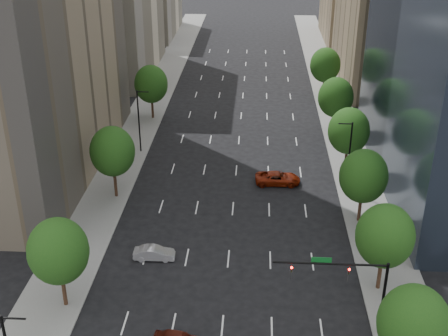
# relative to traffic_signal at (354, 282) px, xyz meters

# --- Properties ---
(sidewalk_left) EXTENTS (6.00, 200.00, 0.15)m
(sidewalk_left) POSITION_rel_traffic_signal_xyz_m (-26.03, 30.00, -5.10)
(sidewalk_left) COLOR slate
(sidewalk_left) RESTS_ON ground
(sidewalk_right) EXTENTS (6.00, 200.00, 0.15)m
(sidewalk_right) POSITION_rel_traffic_signal_xyz_m (4.97, 30.00, -5.10)
(sidewalk_right) COLOR slate
(sidewalk_right) RESTS_ON ground
(parking_tan_right) EXTENTS (14.00, 30.00, 30.00)m
(parking_tan_right) POSITION_rel_traffic_signal_xyz_m (14.47, 70.00, 9.83)
(parking_tan_right) COLOR #8C7759
(parking_tan_right) RESTS_ON ground
(filler_right) EXTENTS (14.00, 26.00, 16.00)m
(filler_right) POSITION_rel_traffic_signal_xyz_m (14.47, 103.00, 2.83)
(filler_right) COLOR #8C7759
(filler_right) RESTS_ON ground
(tree_right_0) EXTENTS (5.20, 5.20, 8.39)m
(tree_right_0) POSITION_rel_traffic_signal_xyz_m (3.47, -5.00, 0.22)
(tree_right_0) COLOR #382316
(tree_right_0) RESTS_ON ground
(tree_right_1) EXTENTS (5.20, 5.20, 8.75)m
(tree_right_1) POSITION_rel_traffic_signal_xyz_m (3.47, 6.00, 0.58)
(tree_right_1) COLOR #382316
(tree_right_1) RESTS_ON ground
(tree_right_2) EXTENTS (5.20, 5.20, 8.61)m
(tree_right_2) POSITION_rel_traffic_signal_xyz_m (3.47, 18.00, 0.43)
(tree_right_2) COLOR #382316
(tree_right_2) RESTS_ON ground
(tree_right_3) EXTENTS (5.20, 5.20, 8.89)m
(tree_right_3) POSITION_rel_traffic_signal_xyz_m (3.47, 30.00, 0.72)
(tree_right_3) COLOR #382316
(tree_right_3) RESTS_ON ground
(tree_right_4) EXTENTS (5.20, 5.20, 8.46)m
(tree_right_4) POSITION_rel_traffic_signal_xyz_m (3.47, 44.00, 0.29)
(tree_right_4) COLOR #382316
(tree_right_4) RESTS_ON ground
(tree_right_5) EXTENTS (5.20, 5.20, 8.75)m
(tree_right_5) POSITION_rel_traffic_signal_xyz_m (3.47, 60.00, 0.58)
(tree_right_5) COLOR #382316
(tree_right_5) RESTS_ON ground
(tree_left_0) EXTENTS (5.20, 5.20, 8.75)m
(tree_left_0) POSITION_rel_traffic_signal_xyz_m (-24.53, 2.00, 0.58)
(tree_left_0) COLOR #382316
(tree_left_0) RESTS_ON ground
(tree_left_1) EXTENTS (5.20, 5.20, 8.97)m
(tree_left_1) POSITION_rel_traffic_signal_xyz_m (-24.53, 22.00, 0.79)
(tree_left_1) COLOR #382316
(tree_left_1) RESTS_ON ground
(tree_left_2) EXTENTS (5.20, 5.20, 8.68)m
(tree_left_2) POSITION_rel_traffic_signal_xyz_m (-24.53, 48.00, 0.50)
(tree_left_2) COLOR #382316
(tree_left_2) RESTS_ON ground
(streetlight_rn) EXTENTS (1.70, 0.20, 9.00)m
(streetlight_rn) POSITION_rel_traffic_signal_xyz_m (2.91, 25.00, -0.33)
(streetlight_rn) COLOR black
(streetlight_rn) RESTS_ON ground
(streetlight_ln) EXTENTS (1.70, 0.20, 9.00)m
(streetlight_ln) POSITION_rel_traffic_signal_xyz_m (-23.96, 35.00, -0.33)
(streetlight_ln) COLOR black
(streetlight_ln) RESTS_ON ground
(traffic_signal) EXTENTS (9.12, 0.40, 7.38)m
(traffic_signal) POSITION_rel_traffic_signal_xyz_m (0.00, 0.00, 0.00)
(traffic_signal) COLOR black
(traffic_signal) RESTS_ON ground
(car_silver) EXTENTS (4.15, 1.56, 1.35)m
(car_silver) POSITION_rel_traffic_signal_xyz_m (-17.88, 9.56, -4.50)
(car_silver) COLOR #ABABB1
(car_silver) RESTS_ON ground
(car_red_far) EXTENTS (5.66, 2.73, 1.55)m
(car_red_far) POSITION_rel_traffic_signal_xyz_m (-5.25, 26.52, -4.40)
(car_red_far) COLOR maroon
(car_red_far) RESTS_ON ground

